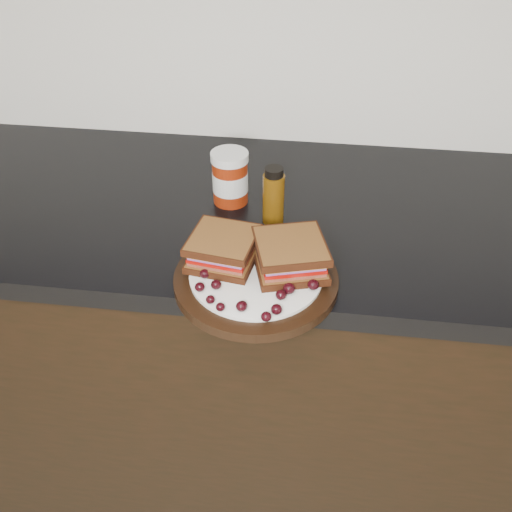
% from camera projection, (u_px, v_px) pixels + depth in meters
% --- Properties ---
extents(base_cabinets, '(3.96, 0.58, 0.86)m').
position_uv_depth(base_cabinets, '(174.00, 351.00, 1.48)').
color(base_cabinets, black).
rests_on(base_cabinets, ground_plane).
extents(countertop, '(3.98, 0.60, 0.04)m').
position_uv_depth(countertop, '(156.00, 206.00, 1.21)').
color(countertop, black).
rests_on(countertop, base_cabinets).
extents(plate, '(0.28, 0.28, 0.02)m').
position_uv_depth(plate, '(256.00, 280.00, 0.97)').
color(plate, black).
rests_on(plate, countertop).
extents(sandwich_left, '(0.12, 0.12, 0.05)m').
position_uv_depth(sandwich_left, '(223.00, 249.00, 0.97)').
color(sandwich_left, brown).
rests_on(sandwich_left, plate).
extents(sandwich_right, '(0.14, 0.14, 0.05)m').
position_uv_depth(sandwich_right, '(290.00, 255.00, 0.96)').
color(sandwich_right, brown).
rests_on(sandwich_right, plate).
extents(grape_0, '(0.02, 0.02, 0.02)m').
position_uv_depth(grape_0, '(200.00, 287.00, 0.92)').
color(grape_0, black).
rests_on(grape_0, plate).
extents(grape_1, '(0.02, 0.02, 0.02)m').
position_uv_depth(grape_1, '(216.00, 285.00, 0.93)').
color(grape_1, black).
rests_on(grape_1, plate).
extents(grape_2, '(0.01, 0.01, 0.01)m').
position_uv_depth(grape_2, '(210.00, 300.00, 0.90)').
color(grape_2, black).
rests_on(grape_2, plate).
extents(grape_3, '(0.01, 0.01, 0.01)m').
position_uv_depth(grape_3, '(220.00, 307.00, 0.89)').
color(grape_3, black).
rests_on(grape_3, plate).
extents(grape_4, '(0.02, 0.02, 0.02)m').
position_uv_depth(grape_4, '(241.00, 306.00, 0.88)').
color(grape_4, black).
rests_on(grape_4, plate).
extents(grape_5, '(0.02, 0.02, 0.02)m').
position_uv_depth(grape_5, '(242.00, 306.00, 0.89)').
color(grape_5, black).
rests_on(grape_5, plate).
extents(grape_6, '(0.02, 0.02, 0.02)m').
position_uv_depth(grape_6, '(266.00, 317.00, 0.87)').
color(grape_6, black).
rests_on(grape_6, plate).
extents(grape_7, '(0.02, 0.02, 0.02)m').
position_uv_depth(grape_7, '(276.00, 309.00, 0.88)').
color(grape_7, black).
rests_on(grape_7, plate).
extents(grape_8, '(0.02, 0.02, 0.02)m').
position_uv_depth(grape_8, '(281.00, 295.00, 0.91)').
color(grape_8, black).
rests_on(grape_8, plate).
extents(grape_9, '(0.02, 0.02, 0.02)m').
position_uv_depth(grape_9, '(289.00, 289.00, 0.92)').
color(grape_9, black).
rests_on(grape_9, plate).
extents(grape_10, '(0.02, 0.02, 0.02)m').
position_uv_depth(grape_10, '(313.00, 285.00, 0.92)').
color(grape_10, black).
rests_on(grape_10, plate).
extents(grape_11, '(0.02, 0.02, 0.02)m').
position_uv_depth(grape_11, '(301.00, 274.00, 0.95)').
color(grape_11, black).
rests_on(grape_11, plate).
extents(grape_12, '(0.02, 0.02, 0.02)m').
position_uv_depth(grape_12, '(305.00, 266.00, 0.96)').
color(grape_12, black).
rests_on(grape_12, plate).
extents(grape_13, '(0.02, 0.02, 0.02)m').
position_uv_depth(grape_13, '(302.00, 258.00, 0.98)').
color(grape_13, black).
rests_on(grape_13, plate).
extents(grape_14, '(0.02, 0.02, 0.02)m').
position_uv_depth(grape_14, '(236.00, 248.00, 1.00)').
color(grape_14, black).
rests_on(grape_14, plate).
extents(grape_15, '(0.02, 0.02, 0.02)m').
position_uv_depth(grape_15, '(230.00, 257.00, 0.98)').
color(grape_15, black).
rests_on(grape_15, plate).
extents(grape_16, '(0.02, 0.02, 0.02)m').
position_uv_depth(grape_16, '(209.00, 259.00, 0.98)').
color(grape_16, black).
rests_on(grape_16, plate).
extents(grape_17, '(0.02, 0.02, 0.02)m').
position_uv_depth(grape_17, '(214.00, 260.00, 0.98)').
color(grape_17, black).
rests_on(grape_17, plate).
extents(grape_18, '(0.02, 0.02, 0.02)m').
position_uv_depth(grape_18, '(205.00, 274.00, 0.95)').
color(grape_18, black).
rests_on(grape_18, plate).
extents(grape_19, '(0.02, 0.02, 0.02)m').
position_uv_depth(grape_19, '(229.00, 251.00, 1.00)').
color(grape_19, black).
rests_on(grape_19, plate).
extents(grape_20, '(0.02, 0.02, 0.01)m').
position_uv_depth(grape_20, '(228.00, 266.00, 0.96)').
color(grape_20, black).
rests_on(grape_20, plate).
extents(grape_21, '(0.02, 0.02, 0.01)m').
position_uv_depth(grape_21, '(225.00, 264.00, 0.97)').
color(grape_21, black).
rests_on(grape_21, plate).
extents(condiment_jar, '(0.09, 0.09, 0.11)m').
position_uv_depth(condiment_jar, '(230.00, 178.00, 1.15)').
color(condiment_jar, maroon).
rests_on(condiment_jar, countertop).
extents(oil_bottle, '(0.05, 0.05, 0.12)m').
position_uv_depth(oil_bottle, '(273.00, 195.00, 1.09)').
color(oil_bottle, '#513108').
rests_on(oil_bottle, countertop).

